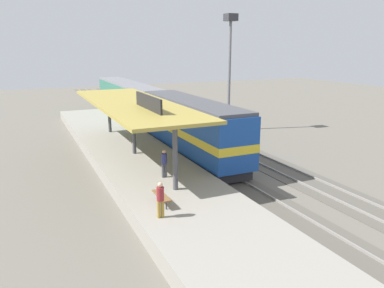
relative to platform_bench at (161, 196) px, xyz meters
name	(u,v)px	position (x,y,z in m)	size (l,w,h in m)	color
ground_plane	(213,155)	(8.00, 9.59, -1.34)	(120.00, 120.00, 0.00)	#666056
track_near	(191,157)	(6.00, 9.59, -1.31)	(3.20, 110.00, 0.16)	#565249
track_far	(241,151)	(10.60, 9.59, -1.31)	(3.20, 110.00, 0.16)	#565249
platform	(135,159)	(1.40, 9.59, -0.89)	(6.00, 44.00, 0.90)	gray
station_canopy	(133,105)	(1.40, 9.50, 3.19)	(5.20, 18.00, 4.70)	#47474C
platform_bench	(161,196)	(0.00, 0.00, 0.00)	(0.44, 1.70, 0.50)	#333338
locomotive	(191,128)	(6.00, 9.63, 1.07)	(2.93, 14.43, 4.44)	#28282D
passenger_carriage_single	(129,100)	(6.00, 27.63, 0.97)	(2.90, 20.00, 4.24)	#28282D
light_mast	(230,48)	(13.80, 17.27, 7.05)	(1.10, 1.10, 11.70)	slate
person_waiting	(164,162)	(1.55, 3.73, 0.51)	(0.34, 0.34, 1.71)	#4C4C51
person_walking	(160,198)	(-0.55, -1.39, 0.51)	(0.34, 0.34, 1.71)	olive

